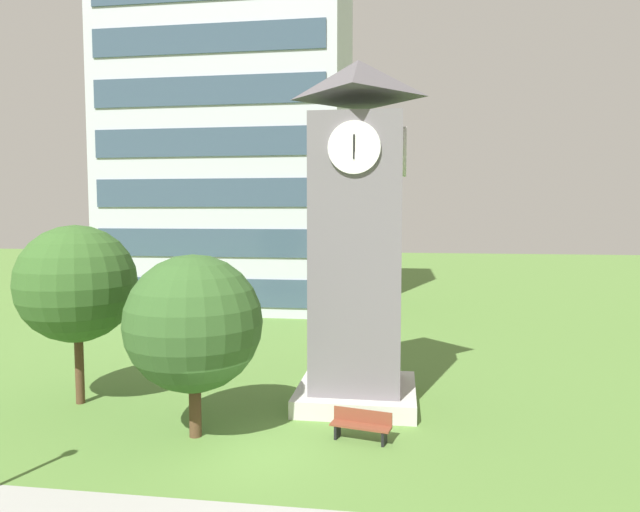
{
  "coord_description": "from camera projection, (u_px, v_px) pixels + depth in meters",
  "views": [
    {
      "loc": [
        4.44,
        -14.86,
        6.74
      ],
      "look_at": [
        1.47,
        5.66,
        5.13
      ],
      "focal_mm": 31.49,
      "sensor_mm": 36.0,
      "label": 1
    }
  ],
  "objects": [
    {
      "name": "clock_tower",
      "position": [
        358.0,
        251.0,
        19.57
      ],
      "size": [
        4.13,
        4.13,
        11.93
      ],
      "color": "slate",
      "rests_on": "ground"
    },
    {
      "name": "tree_near_tower",
      "position": [
        77.0,
        284.0,
        19.53
      ],
      "size": [
        4.09,
        4.09,
        6.32
      ],
      "color": "#513823",
      "rests_on": "ground"
    },
    {
      "name": "tree_streetside",
      "position": [
        194.0,
        323.0,
        16.65
      ],
      "size": [
        4.1,
        4.1,
        5.52
      ],
      "color": "#513823",
      "rests_on": "ground"
    },
    {
      "name": "ground_plane",
      "position": [
        240.0,
        452.0,
        15.82
      ],
      "size": [
        160.0,
        160.0,
        0.0
      ],
      "primitive_type": "plane",
      "color": "#567F38"
    },
    {
      "name": "park_bench",
      "position": [
        361.0,
        425.0,
        16.6
      ],
      "size": [
        1.86,
        0.86,
        0.88
      ],
      "color": "brown",
      "rests_on": "ground"
    },
    {
      "name": "office_building",
      "position": [
        232.0,
        107.0,
        40.58
      ],
      "size": [
        16.52,
        10.85,
        28.8
      ],
      "color": "#B7BCC6",
      "rests_on": "ground"
    }
  ]
}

